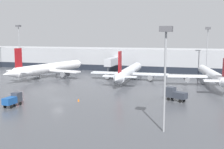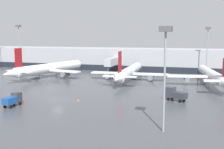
# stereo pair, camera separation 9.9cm
# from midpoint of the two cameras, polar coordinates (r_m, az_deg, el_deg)

# --- Properties ---
(ground_plane) EXTENTS (320.00, 320.00, 0.00)m
(ground_plane) POSITION_cam_midpoint_polar(r_m,az_deg,el_deg) (63.83, -10.97, -5.14)
(ground_plane) COLOR #424449
(terminal_building) EXTENTS (160.00, 29.58, 9.00)m
(terminal_building) POSITION_cam_midpoint_polar(r_m,az_deg,el_deg) (120.86, 2.78, 3.20)
(terminal_building) COLOR #9EA0A5
(terminal_building) RESTS_ON ground_plane
(parked_jet_0) EXTENTS (25.47, 36.41, 8.86)m
(parked_jet_0) POSITION_cam_midpoint_polar(r_m,az_deg,el_deg) (84.90, 19.73, -0.11)
(parked_jet_0) COLOR silver
(parked_jet_0) RESTS_ON ground_plane
(parked_jet_1) EXTENTS (24.84, 39.44, 10.54)m
(parked_jet_1) POSITION_cam_midpoint_polar(r_m,az_deg,el_deg) (99.77, -12.61, 1.25)
(parked_jet_1) COLOR white
(parked_jet_1) RESTS_ON ground_plane
(parked_jet_2) EXTENTS (25.23, 39.37, 10.05)m
(parked_jet_2) POSITION_cam_midpoint_polar(r_m,az_deg,el_deg) (91.18, 3.52, 0.55)
(parked_jet_2) COLOR silver
(parked_jet_2) RESTS_ON ground_plane
(service_truck_0) EXTENTS (1.94, 4.46, 2.66)m
(service_truck_0) POSITION_cam_midpoint_polar(r_m,az_deg,el_deg) (60.38, -19.47, -4.77)
(service_truck_0) COLOR #19478C
(service_truck_0) RESTS_ON ground_plane
(service_truck_1) EXTENTS (4.91, 3.61, 2.94)m
(service_truck_1) POSITION_cam_midpoint_polar(r_m,az_deg,el_deg) (63.29, 12.80, -3.86)
(service_truck_1) COLOR #2D333D
(service_truck_1) RESTS_ON ground_plane
(traffic_cone_0) EXTENTS (0.46, 0.46, 0.57)m
(traffic_cone_0) POSITION_cam_midpoint_polar(r_m,az_deg,el_deg) (62.06, -6.81, -5.15)
(traffic_cone_0) COLOR orange
(traffic_cone_0) RESTS_ON ground_plane
(traffic_cone_1) EXTENTS (0.43, 0.43, 0.64)m
(traffic_cone_1) POSITION_cam_midpoint_polar(r_m,az_deg,el_deg) (97.25, -0.94, -0.38)
(traffic_cone_1) COLOR orange
(traffic_cone_1) RESTS_ON ground_plane
(traffic_cone_3) EXTENTS (0.41, 0.41, 0.72)m
(traffic_cone_3) POSITION_cam_midpoint_polar(r_m,az_deg,el_deg) (107.34, -17.09, 0.07)
(traffic_cone_3) COLOR orange
(traffic_cone_3) RESTS_ON ground_plane
(apron_light_mast_1) EXTENTS (1.80, 1.80, 17.29)m
(apron_light_mast_1) POSITION_cam_midpoint_polar(r_m,az_deg,el_deg) (103.49, 18.91, 7.15)
(apron_light_mast_1) COLOR gray
(apron_light_mast_1) RESTS_ON ground_plane
(apron_light_mast_3) EXTENTS (1.80, 1.80, 15.54)m
(apron_light_mast_3) POSITION_cam_midpoint_polar(r_m,az_deg,el_deg) (41.02, 10.85, 5.41)
(apron_light_mast_3) COLOR gray
(apron_light_mast_3) RESTS_ON ground_plane
(apron_light_mast_5) EXTENTS (1.80, 1.80, 18.97)m
(apron_light_mast_5) POSITION_cam_midpoint_polar(r_m,az_deg,el_deg) (130.06, -18.38, 7.73)
(apron_light_mast_5) COLOR gray
(apron_light_mast_5) RESTS_ON ground_plane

